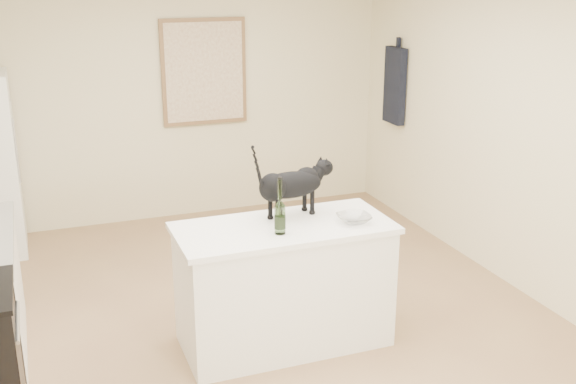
# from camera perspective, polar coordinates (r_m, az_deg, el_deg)

# --- Properties ---
(floor) EXTENTS (5.50, 5.50, 0.00)m
(floor) POSITION_cam_1_polar(r_m,az_deg,el_deg) (5.27, -2.14, -11.35)
(floor) COLOR #997851
(floor) RESTS_ON ground
(wall_back) EXTENTS (4.50, 0.00, 4.50)m
(wall_back) POSITION_cam_1_polar(r_m,az_deg,el_deg) (7.37, -9.19, 7.74)
(wall_back) COLOR beige
(wall_back) RESTS_ON ground
(wall_front) EXTENTS (4.50, 0.00, 4.50)m
(wall_front) POSITION_cam_1_polar(r_m,az_deg,el_deg) (2.52, 18.59, -13.71)
(wall_front) COLOR beige
(wall_front) RESTS_ON ground
(wall_right) EXTENTS (0.00, 5.50, 5.50)m
(wall_right) POSITION_cam_1_polar(r_m,az_deg,el_deg) (5.86, 19.09, 4.35)
(wall_right) COLOR beige
(wall_right) RESTS_ON ground
(island_base) EXTENTS (1.44, 0.67, 0.86)m
(island_base) POSITION_cam_1_polar(r_m,az_deg,el_deg) (4.94, -0.34, -7.87)
(island_base) COLOR white
(island_base) RESTS_ON floor
(island_top) EXTENTS (1.50, 0.70, 0.04)m
(island_top) POSITION_cam_1_polar(r_m,az_deg,el_deg) (4.76, -0.35, -2.99)
(island_top) COLOR white
(island_top) RESTS_ON island_base
(artwork_frame) EXTENTS (0.90, 0.03, 1.10)m
(artwork_frame) POSITION_cam_1_polar(r_m,az_deg,el_deg) (7.37, -6.93, 9.80)
(artwork_frame) COLOR brown
(artwork_frame) RESTS_ON wall_back
(artwork_canvas) EXTENTS (0.82, 0.00, 1.02)m
(artwork_canvas) POSITION_cam_1_polar(r_m,az_deg,el_deg) (7.35, -6.89, 9.79)
(artwork_canvas) COLOR beige
(artwork_canvas) RESTS_ON wall_back
(hanging_garment) EXTENTS (0.08, 0.34, 0.80)m
(hanging_garment) POSITION_cam_1_polar(r_m,az_deg,el_deg) (7.47, 8.80, 8.67)
(hanging_garment) COLOR black
(hanging_garment) RESTS_ON wall_right
(black_cat) EXTENTS (0.63, 0.33, 0.42)m
(black_cat) POSITION_cam_1_polar(r_m,az_deg,el_deg) (4.84, 0.19, 0.30)
(black_cat) COLOR black
(black_cat) RESTS_ON island_top
(wine_bottle) EXTENTS (0.09, 0.09, 0.34)m
(wine_bottle) POSITION_cam_1_polar(r_m,az_deg,el_deg) (4.55, -0.67, -1.43)
(wine_bottle) COLOR #375B24
(wine_bottle) RESTS_ON island_top
(glass_bowl) EXTENTS (0.24, 0.24, 0.06)m
(glass_bowl) POSITION_cam_1_polar(r_m,az_deg,el_deg) (4.81, 5.46, -2.21)
(glass_bowl) COLOR silver
(glass_bowl) RESTS_ON island_top
(fridge_paper) EXTENTS (0.01, 0.14, 0.18)m
(fridge_paper) POSITION_cam_1_polar(r_m,az_deg,el_deg) (6.92, -21.84, 6.32)
(fridge_paper) COLOR beige
(fridge_paper) RESTS_ON fridge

